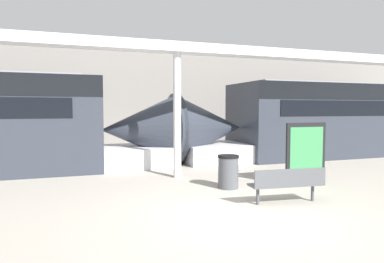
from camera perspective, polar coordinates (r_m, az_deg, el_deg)
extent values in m
plane|color=#A8A093|center=(6.75, 8.53, -13.96)|extent=(60.00, 60.00, 0.00)
cube|color=gray|center=(18.04, -9.54, 5.12)|extent=(56.00, 0.20, 5.00)
cube|color=#2D333D|center=(17.56, 26.00, 1.73)|extent=(12.14, 2.90, 3.10)
cone|color=#2D333D|center=(13.36, 2.60, 0.60)|extent=(2.86, 2.63, 2.63)
cube|color=silver|center=(13.55, 3.65, -3.47)|extent=(2.57, 2.46, 0.70)
cube|color=gray|center=(17.58, 26.15, 6.95)|extent=(10.93, 1.74, 0.10)
cone|color=#2D333D|center=(12.63, -8.55, 0.38)|extent=(2.86, 2.63, 2.63)
cube|color=silver|center=(12.67, -9.72, -4.02)|extent=(2.57, 2.46, 0.70)
cube|color=#4C4F54|center=(7.84, 15.37, -8.50)|extent=(1.69, 0.61, 0.04)
cube|color=#4C4F54|center=(7.63, 16.12, -7.34)|extent=(1.64, 0.20, 0.35)
cylinder|color=#4C4F54|center=(7.60, 10.90, -10.47)|extent=(0.07, 0.07, 0.38)
cylinder|color=#4C4F54|center=(8.22, 19.45, -9.53)|extent=(0.07, 0.07, 0.38)
cylinder|color=#4C4F54|center=(8.97, 6.06, -6.87)|extent=(0.53, 0.53, 0.80)
cylinder|color=black|center=(8.90, 6.08, -4.15)|extent=(0.55, 0.55, 0.06)
cube|color=black|center=(9.86, 18.42, -3.49)|extent=(1.24, 0.06, 1.68)
cube|color=#38844C|center=(9.82, 18.56, -3.02)|extent=(1.06, 0.01, 1.28)
cylinder|color=silver|center=(10.15, -2.48, 2.62)|extent=(0.23, 0.23, 3.70)
cube|color=silver|center=(10.31, -2.52, 13.76)|extent=(28.00, 0.60, 0.28)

